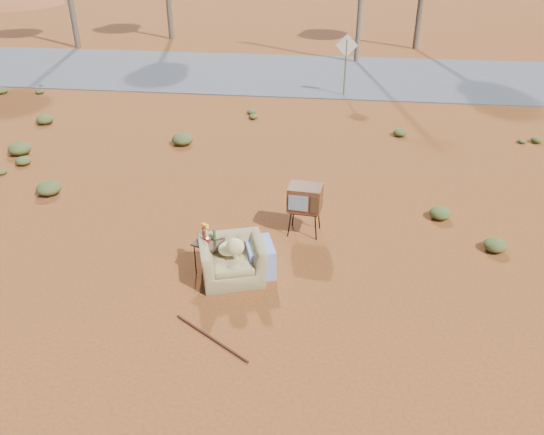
# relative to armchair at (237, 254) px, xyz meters

# --- Properties ---
(ground) EXTENTS (140.00, 140.00, 0.00)m
(ground) POSITION_rel_armchair_xyz_m (0.25, -0.34, -0.45)
(ground) COLOR brown
(ground) RESTS_ON ground
(highway) EXTENTS (140.00, 7.00, 0.04)m
(highway) POSITION_rel_armchair_xyz_m (0.25, 14.66, -0.43)
(highway) COLOR #565659
(highway) RESTS_ON ground
(armchair) EXTENTS (1.43, 1.19, 0.97)m
(armchair) POSITION_rel_armchair_xyz_m (0.00, 0.00, 0.00)
(armchair) COLOR #948050
(armchair) RESTS_ON ground
(tv_unit) EXTENTS (0.70, 0.58, 1.04)m
(tv_unit) POSITION_rel_armchair_xyz_m (1.06, 1.67, 0.32)
(tv_unit) COLOR black
(tv_unit) RESTS_ON ground
(side_table) EXTENTS (0.56, 0.56, 0.90)m
(side_table) POSITION_rel_armchair_xyz_m (-0.55, 0.11, 0.20)
(side_table) COLOR #3B2915
(side_table) RESTS_ON ground
(rusty_bar) EXTENTS (1.31, 0.90, 0.04)m
(rusty_bar) POSITION_rel_armchair_xyz_m (-0.10, -1.68, -0.43)
(rusty_bar) COLOR #4D2214
(rusty_bar) RESTS_ON ground
(road_sign) EXTENTS (0.78, 0.06, 2.19)m
(road_sign) POSITION_rel_armchair_xyz_m (1.75, 11.66, 1.05)
(road_sign) COLOR brown
(road_sign) RESTS_ON ground
(scrub_patch) EXTENTS (17.49, 8.07, 0.33)m
(scrub_patch) POSITION_rel_armchair_xyz_m (-0.58, 4.07, -0.31)
(scrub_patch) COLOR #505826
(scrub_patch) RESTS_ON ground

